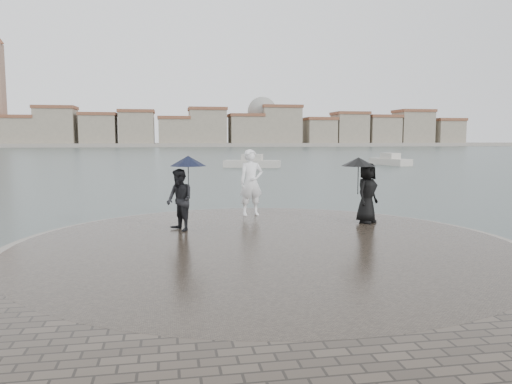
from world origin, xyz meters
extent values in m
plane|color=#2B3835|center=(0.00, 0.00, 0.00)|extent=(400.00, 400.00, 0.00)
cylinder|color=gray|center=(0.00, 3.50, 0.16)|extent=(12.50, 12.50, 0.32)
cylinder|color=#2D261E|center=(0.00, 3.50, 0.18)|extent=(11.90, 11.90, 0.36)
imported|color=white|center=(0.37, 7.78, 1.44)|extent=(0.84, 0.61, 2.15)
imported|color=black|center=(-2.00, 5.41, 1.21)|extent=(0.96, 1.03, 1.69)
cylinder|color=black|center=(-1.75, 5.51, 1.71)|extent=(0.02, 0.02, 0.90)
cone|color=black|center=(-1.75, 5.51, 2.26)|extent=(1.02, 1.02, 0.28)
imported|color=black|center=(3.51, 5.73, 1.26)|extent=(1.04, 1.00, 1.79)
cylinder|color=black|center=(3.26, 5.83, 1.66)|extent=(0.02, 0.02, 0.90)
cone|color=black|center=(3.26, 5.83, 2.18)|extent=(1.03, 1.03, 0.26)
cube|color=gray|center=(0.00, 163.00, 0.60)|extent=(260.00, 20.00, 1.20)
cube|color=gray|center=(-48.00, 160.00, 4.50)|extent=(10.00, 10.00, 9.00)
cube|color=brown|center=(-48.00, 160.00, 9.50)|extent=(10.60, 10.60, 1.00)
cube|color=gray|center=(-37.00, 160.00, 6.00)|extent=(12.00, 10.00, 12.00)
cube|color=brown|center=(-37.00, 160.00, 12.50)|extent=(12.60, 10.60, 1.00)
cube|color=gray|center=(-24.00, 160.00, 5.00)|extent=(11.00, 10.00, 10.00)
cube|color=brown|center=(-24.00, 160.00, 10.50)|extent=(11.60, 10.60, 1.00)
cube|color=gray|center=(-12.00, 160.00, 5.50)|extent=(11.00, 10.00, 11.00)
cube|color=brown|center=(-12.00, 160.00, 11.50)|extent=(11.60, 10.60, 1.00)
cube|color=gray|center=(0.00, 160.00, 4.50)|extent=(10.00, 10.00, 9.00)
cube|color=brown|center=(0.00, 160.00, 9.50)|extent=(10.60, 10.60, 1.00)
cube|color=gray|center=(11.00, 160.00, 6.00)|extent=(12.00, 10.00, 12.00)
cube|color=brown|center=(11.00, 160.00, 12.50)|extent=(12.60, 10.60, 1.00)
cube|color=gray|center=(24.00, 160.00, 5.00)|extent=(11.00, 10.00, 10.00)
cube|color=brown|center=(24.00, 160.00, 10.50)|extent=(11.60, 10.60, 1.00)
cube|color=gray|center=(36.00, 160.00, 6.50)|extent=(13.00, 10.00, 13.00)
cube|color=brown|center=(36.00, 160.00, 13.50)|extent=(13.60, 10.60, 1.00)
cube|color=gray|center=(50.00, 160.00, 4.50)|extent=(10.00, 10.00, 9.00)
cube|color=brown|center=(50.00, 160.00, 9.50)|extent=(10.60, 10.60, 1.00)
cube|color=gray|center=(61.00, 160.00, 5.50)|extent=(11.00, 10.00, 11.00)
cube|color=brown|center=(61.00, 160.00, 11.50)|extent=(11.60, 10.60, 1.00)
cube|color=gray|center=(73.00, 160.00, 5.00)|extent=(11.00, 10.00, 10.00)
cube|color=brown|center=(73.00, 160.00, 10.50)|extent=(11.60, 10.60, 1.00)
cube|color=gray|center=(85.00, 160.00, 6.00)|extent=(12.00, 10.00, 12.00)
cube|color=brown|center=(85.00, 160.00, 12.50)|extent=(12.60, 10.60, 1.00)
cube|color=gray|center=(98.00, 160.00, 4.50)|extent=(10.00, 10.00, 9.00)
cube|color=brown|center=(98.00, 160.00, 9.50)|extent=(10.60, 10.60, 1.00)
sphere|color=gray|center=(30.00, 162.00, 12.00)|extent=(10.00, 10.00, 10.00)
cube|color=#B8B2A6|center=(5.89, 40.22, 0.25)|extent=(5.72, 3.38, 0.90)
cube|color=#B8B2A6|center=(5.89, 40.22, 0.85)|extent=(2.29, 1.81, 0.90)
cube|color=#B8B2A6|center=(21.20, 41.95, 0.25)|extent=(2.71, 5.71, 0.90)
cube|color=#B8B2A6|center=(21.20, 41.95, 0.85)|extent=(1.59, 2.21, 0.90)
camera|label=1|loc=(-2.30, -8.17, 2.88)|focal=35.00mm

